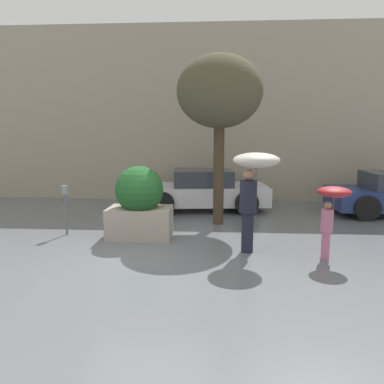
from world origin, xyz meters
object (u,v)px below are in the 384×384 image
at_px(parking_meter, 65,199).
at_px(parked_car_near, 203,191).
at_px(person_adult, 253,177).
at_px(person_child, 332,204).
at_px(planter_box, 140,203).
at_px(street_tree, 220,93).

bearing_deg(parking_meter, parked_car_near, 45.47).
height_order(person_adult, parking_meter, person_adult).
bearing_deg(person_child, parked_car_near, 117.94).
xyz_separation_m(planter_box, parking_meter, (-1.78, 0.12, 0.05)).
xyz_separation_m(planter_box, person_child, (3.88, -1.22, 0.27)).
distance_m(planter_box, street_tree, 3.43).
height_order(person_child, street_tree, street_tree).
height_order(parked_car_near, parking_meter, parked_car_near).
relative_size(planter_box, parking_meter, 1.41).
distance_m(person_adult, parked_car_near, 4.45).
distance_m(planter_box, parking_meter, 1.78).
relative_size(person_child, parked_car_near, 0.34).
xyz_separation_m(parked_car_near, street_tree, (0.47, -1.81, 2.77)).
bearing_deg(street_tree, person_adult, -74.55).
xyz_separation_m(planter_box, person_adult, (2.45, -0.94, 0.72)).
distance_m(planter_box, person_adult, 2.72).
xyz_separation_m(person_adult, parked_car_near, (-1.13, 4.20, -0.94)).
relative_size(street_tree, parking_meter, 3.70).
distance_m(street_tree, parking_meter, 4.55).
bearing_deg(person_adult, parking_meter, -164.23).
relative_size(person_child, street_tree, 0.32).
height_order(planter_box, parked_car_near, planter_box).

